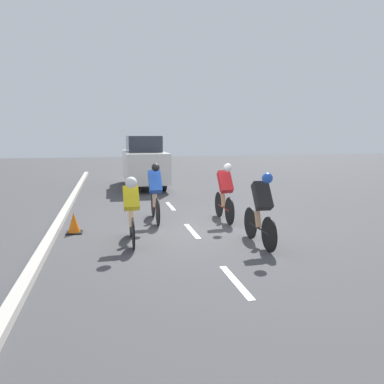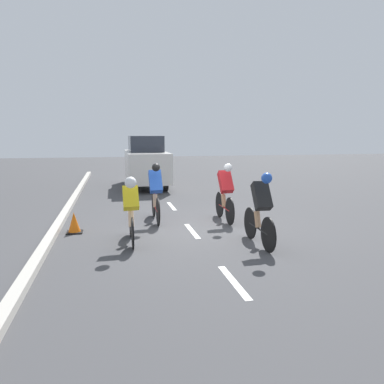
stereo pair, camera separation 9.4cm
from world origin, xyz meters
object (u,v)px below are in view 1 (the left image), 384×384
Objects in this scene: cyclist_yellow at (131,208)px; traffic_cone at (74,223)px; cyclist_black at (261,208)px; cyclist_blue at (155,192)px; cyclist_red at (225,192)px; support_car at (144,162)px.

cyclist_yellow is 1.83m from traffic_cone.
cyclist_black reaches higher than cyclist_yellow.
cyclist_yellow is at bearing 137.05° from traffic_cone.
cyclist_blue reaches higher than cyclist_black.
cyclist_red is (0.07, -2.28, -0.00)m from cyclist_black.
cyclist_black is at bearing 125.45° from cyclist_blue.
support_car reaches higher than cyclist_red.
cyclist_blue is at bearing 87.14° from support_car.
cyclist_red is (-2.54, -1.58, 0.03)m from cyclist_yellow.
cyclist_red is 0.94× the size of cyclist_blue.
support_car is (1.53, -9.44, 0.30)m from cyclist_black.
cyclist_blue is at bearing -10.85° from cyclist_red.
cyclist_black is at bearing 91.66° from cyclist_red.
cyclist_blue reaches higher than cyclist_red.
cyclist_black is at bearing 99.21° from support_car.
support_car reaches higher than cyclist_blue.
cyclist_blue reaches higher than traffic_cone.
cyclist_yellow is 2.70m from cyclist_black.
cyclist_yellow is at bearing 69.19° from cyclist_blue.
cyclist_black is 4.36m from traffic_cone.
cyclist_red is 7.31m from support_car.
support_car is (-1.07, -8.74, 0.33)m from cyclist_yellow.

